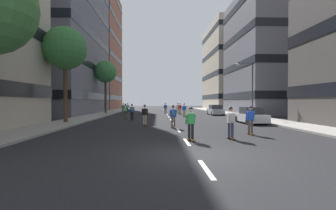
# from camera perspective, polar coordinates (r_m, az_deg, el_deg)

# --- Properties ---
(ground_plane) EXTENTS (148.51, 148.51, 0.00)m
(ground_plane) POSITION_cam_1_polar(r_m,az_deg,el_deg) (34.35, 0.07, -2.56)
(ground_plane) COLOR black
(sidewalk_left) EXTENTS (3.25, 68.07, 0.14)m
(sidewalk_left) POSITION_cam_1_polar(r_m,az_deg,el_deg) (38.36, -15.26, -2.13)
(sidewalk_left) COLOR #9E9991
(sidewalk_left) RESTS_ON ground_plane
(sidewalk_right) EXTENTS (3.25, 68.07, 0.14)m
(sidewalk_right) POSITION_cam_1_polar(r_m,az_deg,el_deg) (39.12, 14.68, -2.06)
(sidewalk_right) COLOR #9E9991
(sidewalk_right) RESTS_ON ground_plane
(lane_markings) EXTENTS (0.16, 57.20, 0.01)m
(lane_markings) POSITION_cam_1_polar(r_m,az_deg,el_deg) (35.09, 0.01, -2.48)
(lane_markings) COLOR silver
(lane_markings) RESTS_ON ground_plane
(building_left_mid) EXTENTS (15.78, 22.72, 33.37)m
(building_left_mid) POSITION_cam_1_polar(r_m,az_deg,el_deg) (47.04, -26.27, 19.02)
(building_left_mid) COLOR slate
(building_left_mid) RESTS_ON ground_plane
(building_left_far) EXTENTS (15.78, 18.66, 29.12)m
(building_left_far) POSITION_cam_1_polar(r_m,az_deg,el_deg) (66.21, -18.52, 11.80)
(building_left_far) COLOR brown
(building_left_far) RESTS_ON ground_plane
(building_right_mid) EXTENTS (15.78, 16.27, 19.58)m
(building_right_mid) POSITION_cam_1_polar(r_m,az_deg,el_deg) (46.61, 24.78, 10.46)
(building_right_mid) COLOR slate
(building_right_mid) RESTS_ON ground_plane
(building_right_far) EXTENTS (15.78, 19.41, 21.09)m
(building_right_far) POSITION_cam_1_polar(r_m,az_deg,el_deg) (66.44, 16.16, 8.27)
(building_right_far) COLOR #BCB29E
(building_right_far) RESTS_ON ground_plane
(parked_car_near) EXTENTS (1.82, 4.40, 1.52)m
(parked_car_near) POSITION_cam_1_polar(r_m,az_deg,el_deg) (24.32, 18.47, -2.39)
(parked_car_near) COLOR silver
(parked_car_near) RESTS_ON ground_plane
(parked_car_mid) EXTENTS (1.82, 4.40, 1.52)m
(parked_car_mid) POSITION_cam_1_polar(r_m,az_deg,el_deg) (37.92, 10.80, -1.19)
(parked_car_mid) COLOR #B2B7BF
(parked_car_mid) RESTS_ON ground_plane
(street_tree_mid) EXTENTS (3.96, 3.96, 8.80)m
(street_tree_mid) POSITION_cam_1_polar(r_m,az_deg,el_deg) (25.34, -22.52, 11.84)
(street_tree_mid) COLOR #4C3823
(street_tree_mid) RESTS_ON sidewalk_left
(street_tree_far) EXTENTS (3.62, 3.62, 8.57)m
(street_tree_far) POSITION_cam_1_polar(r_m,az_deg,el_deg) (42.23, -14.16, 7.35)
(street_tree_far) COLOR #4C3823
(street_tree_far) RESTS_ON sidewalk_left
(streetlamp_right) EXTENTS (2.13, 0.30, 6.50)m
(streetlamp_right) POSITION_cam_1_polar(r_m,az_deg,el_deg) (30.80, 18.17, 4.69)
(streetlamp_right) COLOR #3F3F44
(streetlamp_right) RESTS_ON sidewalk_right
(skater_0) EXTENTS (0.55, 0.91, 1.78)m
(skater_0) POSITION_cam_1_polar(r_m,az_deg,el_deg) (21.32, -5.35, -2.04)
(skater_0) COLOR brown
(skater_0) RESTS_ON ground_plane
(skater_1) EXTENTS (0.54, 0.91, 1.78)m
(skater_1) POSITION_cam_1_polar(r_m,az_deg,el_deg) (43.47, -9.23, -0.55)
(skater_1) COLOR brown
(skater_1) RESTS_ON ground_plane
(skater_2) EXTENTS (0.55, 0.92, 1.78)m
(skater_2) POSITION_cam_1_polar(r_m,az_deg,el_deg) (18.96, 1.22, -2.31)
(skater_2) COLOR brown
(skater_2) RESTS_ON ground_plane
(skater_3) EXTENTS (0.55, 0.92, 1.78)m
(skater_3) POSITION_cam_1_polar(r_m,az_deg,el_deg) (28.45, -9.75, -1.25)
(skater_3) COLOR brown
(skater_3) RESTS_ON ground_plane
(skater_4) EXTENTS (0.57, 0.92, 1.78)m
(skater_4) POSITION_cam_1_polar(r_m,az_deg,el_deg) (32.56, 3.76, -1.02)
(skater_4) COLOR brown
(skater_4) RESTS_ON ground_plane
(skater_5) EXTENTS (0.57, 0.92, 1.78)m
(skater_5) POSITION_cam_1_polar(r_m,az_deg,el_deg) (12.98, 5.25, -3.93)
(skater_5) COLOR brown
(skater_5) RESTS_ON ground_plane
(skater_6) EXTENTS (0.56, 0.92, 1.78)m
(skater_6) POSITION_cam_1_polar(r_m,az_deg,el_deg) (40.80, -10.24, -0.64)
(skater_6) COLOR brown
(skater_6) RESTS_ON ground_plane
(skater_7) EXTENTS (0.56, 0.92, 1.78)m
(skater_7) POSITION_cam_1_polar(r_m,az_deg,el_deg) (38.38, 2.75, -0.73)
(skater_7) COLOR brown
(skater_7) RESTS_ON ground_plane
(skater_8) EXTENTS (0.55, 0.91, 1.78)m
(skater_8) POSITION_cam_1_polar(r_m,az_deg,el_deg) (42.98, 2.21, -0.55)
(skater_8) COLOR brown
(skater_8) RESTS_ON ground_plane
(skater_9) EXTENTS (0.54, 0.91, 1.78)m
(skater_9) POSITION_cam_1_polar(r_m,az_deg,el_deg) (16.11, 18.38, -3.03)
(skater_9) COLOR brown
(skater_9) RESTS_ON ground_plane
(skater_10) EXTENTS (0.55, 0.92, 1.78)m
(skater_10) POSITION_cam_1_polar(r_m,az_deg,el_deg) (13.88, 14.24, -3.51)
(skater_10) COLOR brown
(skater_10) RESTS_ON ground_plane
(skater_11) EXTENTS (0.56, 0.92, 1.78)m
(skater_11) POSITION_cam_1_polar(r_m,az_deg,el_deg) (40.99, -0.60, -0.62)
(skater_11) COLOR brown
(skater_11) RESTS_ON ground_plane
(skater_12) EXTENTS (0.56, 0.92, 1.78)m
(skater_12) POSITION_cam_1_polar(r_m,az_deg,el_deg) (26.99, -8.27, -1.36)
(skater_12) COLOR brown
(skater_12) RESTS_ON ground_plane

